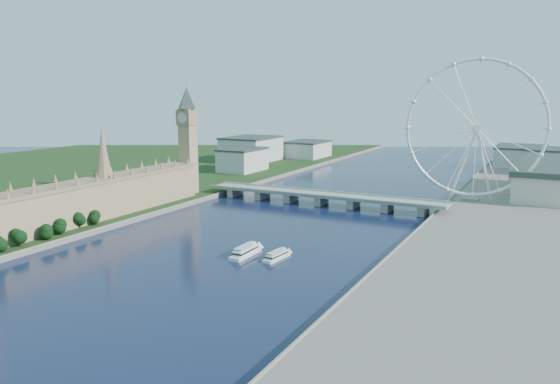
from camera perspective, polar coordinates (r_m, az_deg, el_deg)
The scene contains 10 objects.
ground at distance 251.38m, azimuth -24.27°, elevation -13.60°, with size 2000.00×2000.00×0.00m, color #1A254A.
bank_left at distance 668.70m, azimuth -26.39°, elevation 0.84°, with size 500.00×1400.00×6.00m, color slate.
parliament_range at distance 447.04m, azimuth -17.77°, elevation -0.40°, with size 24.00×200.00×70.00m.
big_ben at distance 522.46m, azimuth -9.65°, elevation 6.76°, with size 20.02×20.02×110.00m.
westminster_bridge at distance 485.31m, azimuth 4.36°, elevation -0.53°, with size 220.00×22.00×9.50m.
london_eye at distance 499.57m, azimuth 19.87°, elevation 6.24°, with size 113.60×39.12×124.30m.
county_hall at distance 577.82m, azimuth 25.86°, elevation -0.46°, with size 54.00×144.00×35.00m, color beige, non-canonical shape.
city_skyline at distance 718.99m, azimuth 15.42°, elevation 3.52°, with size 505.00×280.00×32.00m.
tour_boat_near at distance 335.83m, azimuth -3.62°, elevation -6.65°, with size 7.81×30.51×6.75m, color white, non-canonical shape.
tour_boat_far at distance 328.44m, azimuth -0.35°, elevation -7.03°, with size 6.40×25.29×5.54m, color silver, non-canonical shape.
Camera 1 is at (184.73, -139.32, 98.26)m, focal length 35.00 mm.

